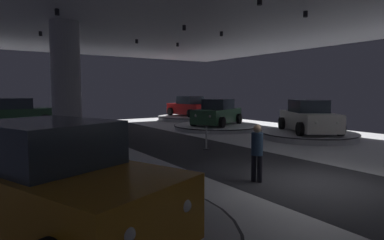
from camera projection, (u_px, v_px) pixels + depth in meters
The scene contains 13 objects.
ground at pixel (319, 184), 8.78m from camera, with size 24.00×44.00×0.06m.
column_left at pixel (66, 85), 14.13m from camera, with size 1.23×1.23×5.50m.
display_platform_far_right at pixel (217, 127), 21.45m from camera, with size 5.75×5.75×0.27m.
display_car_far_right at pixel (217, 113), 21.39m from camera, with size 4.56×3.60×1.71m.
display_car_near_left at pixel (52, 184), 4.81m from camera, with size 3.39×4.57×1.71m.
display_platform_mid_right at pixel (308, 135), 17.07m from camera, with size 4.97×4.97×0.33m.
display_car_mid_right at pixel (309, 118), 17.02m from camera, with size 3.73×4.52×1.71m.
display_platform_deep_right at pixel (189, 118), 28.11m from camera, with size 5.45×5.45×0.35m.
display_car_deep_right at pixel (189, 107), 28.00m from camera, with size 2.54×4.36×1.71m.
display_platform_deep_left at pixel (18, 128), 20.31m from camera, with size 5.82×5.82×0.36m.
display_car_deep_left at pixel (16, 113), 20.21m from camera, with size 4.34×2.48×1.71m.
visitor_walking_near at pixel (257, 149), 8.85m from camera, with size 0.32×0.32×1.59m.
stanchion_a at pixel (206, 141), 13.88m from camera, with size 0.28×0.28×1.01m.
Camera 1 is at (-7.61, -5.28, 2.50)m, focal length 30.19 mm.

